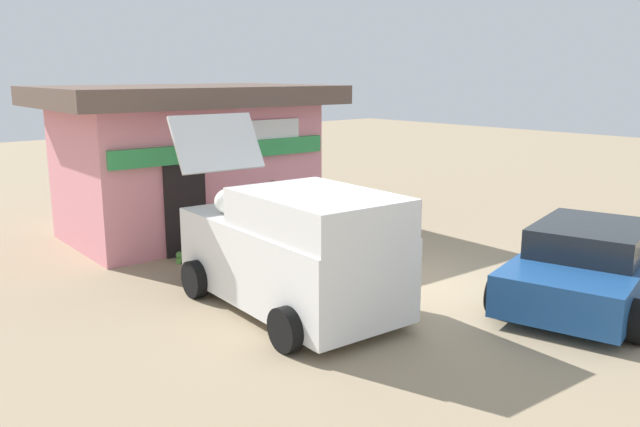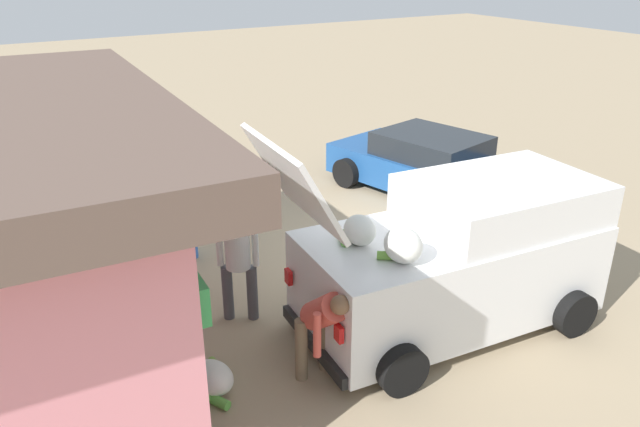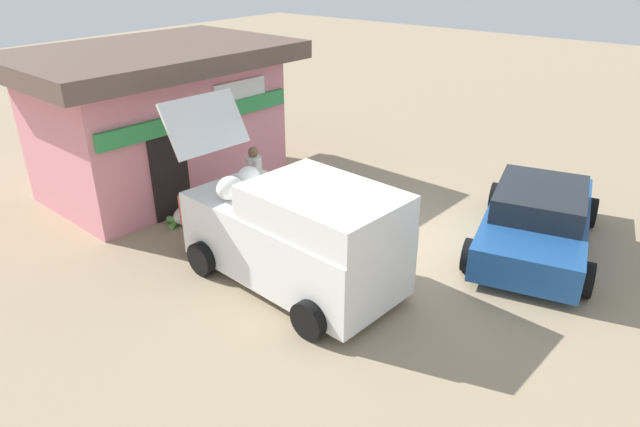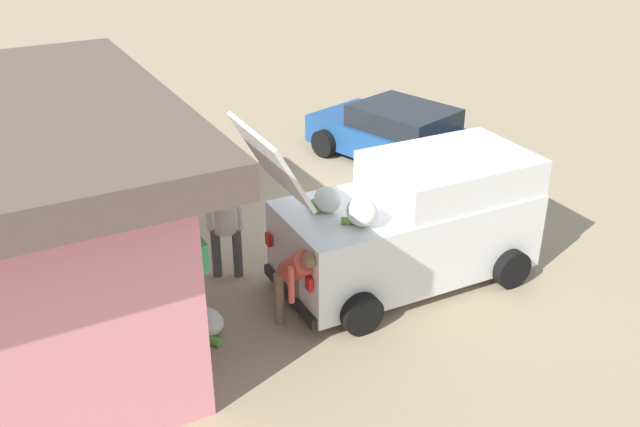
{
  "view_description": "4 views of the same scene",
  "coord_description": "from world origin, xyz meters",
  "px_view_note": "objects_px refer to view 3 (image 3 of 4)",
  "views": [
    {
      "loc": [
        -8.36,
        -7.16,
        3.68
      ],
      "look_at": [
        -0.98,
        1.16,
        1.25
      ],
      "focal_mm": 36.49,
      "sensor_mm": 36.0,
      "label": 1
    },
    {
      "loc": [
        -7.54,
        5.66,
        4.77
      ],
      "look_at": [
        0.0,
        1.21,
        0.96
      ],
      "focal_mm": 34.41,
      "sensor_mm": 36.0,
      "label": 2
    },
    {
      "loc": [
        -8.68,
        -5.24,
        5.47
      ],
      "look_at": [
        -0.92,
        0.9,
        0.71
      ],
      "focal_mm": 31.57,
      "sensor_mm": 36.0,
      "label": 3
    },
    {
      "loc": [
        -9.74,
        6.7,
        5.99
      ],
      "look_at": [
        -0.81,
        1.22,
        0.73
      ],
      "focal_mm": 39.26,
      "sensor_mm": 36.0,
      "label": 4
    }
  ],
  "objects_px": {
    "parked_sedan": "(537,219)",
    "vendor_standing": "(254,177)",
    "storefront_bar": "(159,116)",
    "paint_bucket": "(316,179)",
    "customer_bending": "(200,211)",
    "unloaded_banana_pile": "(184,216)",
    "delivery_van": "(297,233)"
  },
  "relations": [
    {
      "from": "storefront_bar",
      "to": "delivery_van",
      "type": "distance_m",
      "value": 5.7
    },
    {
      "from": "parked_sedan",
      "to": "paint_bucket",
      "type": "distance_m",
      "value": 5.36
    },
    {
      "from": "delivery_van",
      "to": "vendor_standing",
      "type": "distance_m",
      "value": 2.95
    },
    {
      "from": "paint_bucket",
      "to": "vendor_standing",
      "type": "bearing_deg",
      "value": 179.73
    },
    {
      "from": "parked_sedan",
      "to": "vendor_standing",
      "type": "xyz_separation_m",
      "value": [
        -2.39,
        5.35,
        0.31
      ]
    },
    {
      "from": "storefront_bar",
      "to": "parked_sedan",
      "type": "bearing_deg",
      "value": -72.99
    },
    {
      "from": "parked_sedan",
      "to": "paint_bucket",
      "type": "height_order",
      "value": "parked_sedan"
    },
    {
      "from": "storefront_bar",
      "to": "customer_bending",
      "type": "xyz_separation_m",
      "value": [
        -1.62,
        -3.23,
        -0.95
      ]
    },
    {
      "from": "delivery_van",
      "to": "unloaded_banana_pile",
      "type": "height_order",
      "value": "delivery_van"
    },
    {
      "from": "delivery_van",
      "to": "unloaded_banana_pile",
      "type": "relative_size",
      "value": 5.1
    },
    {
      "from": "vendor_standing",
      "to": "unloaded_banana_pile",
      "type": "bearing_deg",
      "value": 143.77
    },
    {
      "from": "delivery_van",
      "to": "paint_bucket",
      "type": "relative_size",
      "value": 13.42
    },
    {
      "from": "parked_sedan",
      "to": "unloaded_banana_pile",
      "type": "bearing_deg",
      "value": 120.2
    },
    {
      "from": "paint_bucket",
      "to": "delivery_van",
      "type": "bearing_deg",
      "value": -145.62
    },
    {
      "from": "customer_bending",
      "to": "unloaded_banana_pile",
      "type": "distance_m",
      "value": 1.46
    },
    {
      "from": "storefront_bar",
      "to": "parked_sedan",
      "type": "relative_size",
      "value": 1.39
    },
    {
      "from": "customer_bending",
      "to": "unloaded_banana_pile",
      "type": "height_order",
      "value": "customer_bending"
    },
    {
      "from": "customer_bending",
      "to": "vendor_standing",
      "type": "bearing_deg",
      "value": 8.68
    },
    {
      "from": "customer_bending",
      "to": "paint_bucket",
      "type": "xyz_separation_m",
      "value": [
        3.9,
        0.26,
        -0.66
      ]
    },
    {
      "from": "unloaded_banana_pile",
      "to": "paint_bucket",
      "type": "distance_m",
      "value": 3.51
    },
    {
      "from": "delivery_van",
      "to": "vendor_standing",
      "type": "bearing_deg",
      "value": 58.57
    },
    {
      "from": "unloaded_banana_pile",
      "to": "customer_bending",
      "type": "bearing_deg",
      "value": -113.06
    },
    {
      "from": "storefront_bar",
      "to": "parked_sedan",
      "type": "distance_m",
      "value": 8.76
    },
    {
      "from": "parked_sedan",
      "to": "vendor_standing",
      "type": "relative_size",
      "value": 2.89
    },
    {
      "from": "storefront_bar",
      "to": "paint_bucket",
      "type": "relative_size",
      "value": 18.49
    },
    {
      "from": "vendor_standing",
      "to": "customer_bending",
      "type": "distance_m",
      "value": 1.8
    },
    {
      "from": "parked_sedan",
      "to": "paint_bucket",
      "type": "bearing_deg",
      "value": 92.83
    },
    {
      "from": "delivery_van",
      "to": "parked_sedan",
      "type": "bearing_deg",
      "value": -35.84
    },
    {
      "from": "customer_bending",
      "to": "unloaded_banana_pile",
      "type": "xyz_separation_m",
      "value": [
        0.51,
        1.2,
        -0.67
      ]
    },
    {
      "from": "storefront_bar",
      "to": "delivery_van",
      "type": "height_order",
      "value": "storefront_bar"
    },
    {
      "from": "parked_sedan",
      "to": "unloaded_banana_pile",
      "type": "xyz_separation_m",
      "value": [
        -3.65,
        6.27,
        -0.43
      ]
    },
    {
      "from": "delivery_van",
      "to": "vendor_standing",
      "type": "xyz_separation_m",
      "value": [
        1.54,
        2.51,
        -0.07
      ]
    }
  ]
}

